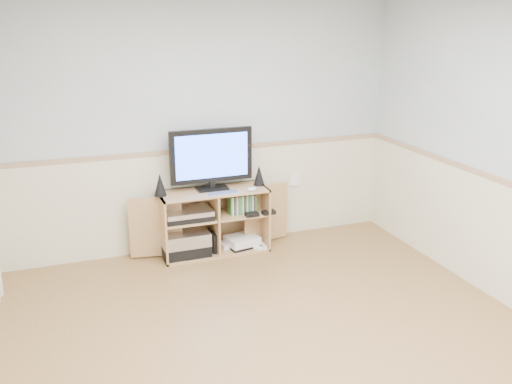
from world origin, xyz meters
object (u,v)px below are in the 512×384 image
(monitor, at_px, (211,157))
(keyboard, at_px, (223,193))
(game_consoles, at_px, (241,242))
(media_cabinet, at_px, (213,219))

(monitor, xyz_separation_m, keyboard, (0.06, -0.19, -0.32))
(monitor, bearing_deg, game_consoles, -12.38)
(media_cabinet, height_order, game_consoles, media_cabinet)
(monitor, distance_m, keyboard, 0.38)
(monitor, relative_size, keyboard, 2.76)
(monitor, height_order, keyboard, monitor)
(media_cabinet, xyz_separation_m, monitor, (0.00, -0.00, 0.65))
(media_cabinet, xyz_separation_m, keyboard, (0.06, -0.19, 0.32))
(game_consoles, bearing_deg, keyboard, -149.78)
(media_cabinet, bearing_deg, monitor, -90.00)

